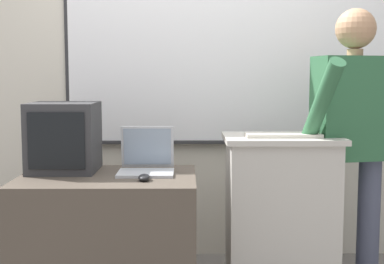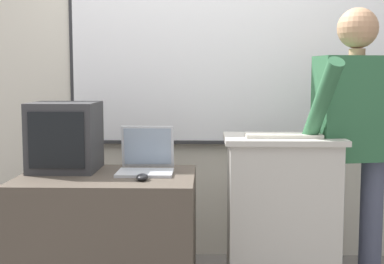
% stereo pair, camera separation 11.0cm
% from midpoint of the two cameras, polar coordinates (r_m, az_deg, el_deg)
% --- Properties ---
extents(back_wall, '(6.40, 0.17, 2.85)m').
position_cam_midpoint_polar(back_wall, '(3.74, -0.14, 8.53)').
color(back_wall, beige).
rests_on(back_wall, ground_plane).
extents(lectern_podium, '(0.65, 0.48, 0.92)m').
position_cam_midpoint_polar(lectern_podium, '(3.14, 8.40, -8.74)').
color(lectern_podium, '#BCB7AD').
rests_on(lectern_podium, ground_plane).
extents(side_desk, '(0.95, 0.68, 0.73)m').
position_cam_midpoint_polar(side_desk, '(3.01, -9.92, -11.40)').
color(side_desk, '#4C4238').
rests_on(side_desk, ground_plane).
extents(person_presenter, '(0.61, 0.59, 1.64)m').
position_cam_midpoint_polar(person_presenter, '(3.17, 15.84, 0.21)').
color(person_presenter, '#474C60').
rests_on(person_presenter, ground_plane).
extents(laptop, '(0.30, 0.28, 0.25)m').
position_cam_midpoint_polar(laptop, '(2.98, -5.92, -3.02)').
color(laptop, '#B7BABF').
rests_on(laptop, side_desk).
extents(wireless_keyboard, '(0.42, 0.15, 0.02)m').
position_cam_midpoint_polar(wireless_keyboard, '(3.00, 8.66, -0.34)').
color(wireless_keyboard, beige).
rests_on(wireless_keyboard, lectern_podium).
extents(computer_mouse_by_laptop, '(0.06, 0.10, 0.03)m').
position_cam_midpoint_polar(computer_mouse_by_laptop, '(2.75, -6.27, -4.84)').
color(computer_mouse_by_laptop, black).
rests_on(computer_mouse_by_laptop, side_desk).
extents(crt_monitor, '(0.37, 0.37, 0.39)m').
position_cam_midpoint_polar(crt_monitor, '(3.08, -14.47, -0.52)').
color(crt_monitor, '#333335').
rests_on(crt_monitor, side_desk).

